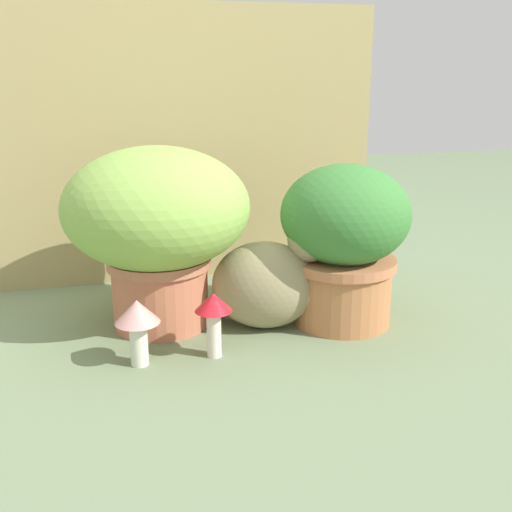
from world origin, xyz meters
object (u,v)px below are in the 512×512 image
object	(u,v)px
mushroom_ornament_pink	(137,319)
mushroom_ornament_red	(214,311)
cat	(271,280)
leafy_planter	(344,238)
grass_planter	(157,221)

from	to	relation	value
mushroom_ornament_pink	mushroom_ornament_red	bearing A→B (deg)	0.30
cat	mushroom_ornament_pink	world-z (taller)	cat
mushroom_ornament_pink	mushroom_ornament_red	xyz separation A→B (m)	(0.17, 0.00, 0.00)
leafy_planter	mushroom_ornament_red	distance (m)	0.39
grass_planter	mushroom_ornament_pink	xyz separation A→B (m)	(-0.07, -0.22, -0.16)
grass_planter	mushroom_ornament_pink	bearing A→B (deg)	-108.00
grass_planter	cat	world-z (taller)	grass_planter
grass_planter	leafy_planter	world-z (taller)	grass_planter
grass_planter	leafy_planter	xyz separation A→B (m)	(0.45, -0.09, -0.05)
cat	mushroom_ornament_pink	size ratio (longest dim) A/B	2.45
grass_planter	mushroom_ornament_red	distance (m)	0.28
mushroom_ornament_pink	leafy_planter	bearing A→B (deg)	13.19
cat	mushroom_ornament_pink	xyz separation A→B (m)	(-0.34, -0.13, -0.01)
cat	mushroom_ornament_red	xyz separation A→B (m)	(-0.17, -0.13, -0.01)
leafy_planter	mushroom_ornament_pink	distance (m)	0.55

